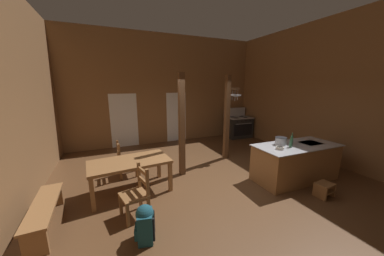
# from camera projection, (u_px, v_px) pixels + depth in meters

# --- Properties ---
(ground_plane) EXTENTS (8.48, 8.89, 0.10)m
(ground_plane) POSITION_uv_depth(u_px,v_px,m) (216.00, 185.00, 4.86)
(ground_plane) COLOR brown
(wall_back) EXTENTS (8.48, 0.14, 4.32)m
(wall_back) POSITION_uv_depth(u_px,v_px,m) (166.00, 90.00, 8.07)
(wall_back) COLOR brown
(wall_back) RESTS_ON ground_plane
(wall_right) EXTENTS (0.14, 8.89, 4.32)m
(wall_right) POSITION_uv_depth(u_px,v_px,m) (331.00, 92.00, 5.90)
(wall_right) COLOR brown
(wall_right) RESTS_ON ground_plane
(glazed_door_back_left) EXTENTS (1.00, 0.01, 2.05)m
(glazed_door_back_left) POSITION_uv_depth(u_px,v_px,m) (124.00, 121.00, 7.58)
(glazed_door_back_left) COLOR white
(glazed_door_back_left) RESTS_ON ground_plane
(glazed_panel_back_right) EXTENTS (0.84, 0.01, 2.05)m
(glazed_panel_back_right) POSITION_uv_depth(u_px,v_px,m) (176.00, 117.00, 8.40)
(glazed_panel_back_right) COLOR white
(glazed_panel_back_right) RESTS_ON ground_plane
(kitchen_island) EXTENTS (2.18, 1.00, 0.91)m
(kitchen_island) POSITION_uv_depth(u_px,v_px,m) (295.00, 162.00, 5.00)
(kitchen_island) COLOR olive
(kitchen_island) RESTS_ON ground_plane
(stove_range) EXTENTS (1.17, 0.86, 1.32)m
(stove_range) POSITION_uv_depth(u_px,v_px,m) (238.00, 127.00, 9.09)
(stove_range) COLOR #272727
(stove_range) RESTS_ON ground_plane
(support_post_with_pot_rack) EXTENTS (0.56, 0.23, 2.67)m
(support_post_with_pot_rack) POSITION_uv_depth(u_px,v_px,m) (228.00, 115.00, 6.27)
(support_post_with_pot_rack) COLOR brown
(support_post_with_pot_rack) RESTS_ON ground_plane
(support_post_center) EXTENTS (0.14, 0.14, 2.67)m
(support_post_center) POSITION_uv_depth(u_px,v_px,m) (182.00, 126.00, 5.09)
(support_post_center) COLOR brown
(support_post_center) RESTS_ON ground_plane
(step_stool) EXTENTS (0.38, 0.31, 0.30)m
(step_stool) POSITION_uv_depth(u_px,v_px,m) (324.00, 189.00, 4.26)
(step_stool) COLOR brown
(step_stool) RESTS_ON ground_plane
(dining_table) EXTENTS (1.77, 1.05, 0.74)m
(dining_table) POSITION_uv_depth(u_px,v_px,m) (130.00, 164.00, 4.36)
(dining_table) COLOR olive
(dining_table) RESTS_ON ground_plane
(ladderback_chair_near_window) EXTENTS (0.46, 0.46, 0.95)m
(ladderback_chair_near_window) POSITION_uv_depth(u_px,v_px,m) (125.00, 160.00, 5.17)
(ladderback_chair_near_window) COLOR brown
(ladderback_chair_near_window) RESTS_ON ground_plane
(ladderback_chair_by_post) EXTENTS (0.53, 0.53, 0.95)m
(ladderback_chair_by_post) POSITION_uv_depth(u_px,v_px,m) (137.00, 193.00, 3.57)
(ladderback_chair_by_post) COLOR brown
(ladderback_chair_by_post) RESTS_ON ground_plane
(bench_along_left_wall) EXTENTS (0.41, 1.47, 0.44)m
(bench_along_left_wall) POSITION_uv_depth(u_px,v_px,m) (45.00, 211.00, 3.31)
(bench_along_left_wall) COLOR olive
(bench_along_left_wall) RESTS_ON ground_plane
(backpack) EXTENTS (0.35, 0.36, 0.60)m
(backpack) POSITION_uv_depth(u_px,v_px,m) (145.00, 222.00, 3.02)
(backpack) COLOR #194756
(backpack) RESTS_ON ground_plane
(stockpot_on_counter) EXTENTS (0.34, 0.27, 0.19)m
(stockpot_on_counter) POSITION_uv_depth(u_px,v_px,m) (281.00, 141.00, 4.91)
(stockpot_on_counter) COLOR #A8AAB2
(stockpot_on_counter) RESTS_ON kitchen_island
(mixing_bowl_on_counter) EXTENTS (0.18, 0.18, 0.06)m
(mixing_bowl_on_counter) POSITION_uv_depth(u_px,v_px,m) (280.00, 148.00, 4.57)
(mixing_bowl_on_counter) COLOR silver
(mixing_bowl_on_counter) RESTS_ON kitchen_island
(bottle_tall_on_counter) EXTENTS (0.07, 0.07, 0.27)m
(bottle_tall_on_counter) POSITION_uv_depth(u_px,v_px,m) (291.00, 143.00, 4.70)
(bottle_tall_on_counter) COLOR #2D5638
(bottle_tall_on_counter) RESTS_ON kitchen_island
(bottle_short_on_counter) EXTENTS (0.06, 0.06, 0.29)m
(bottle_short_on_counter) POSITION_uv_depth(u_px,v_px,m) (292.00, 140.00, 4.92)
(bottle_short_on_counter) COLOR #2D5638
(bottle_short_on_counter) RESTS_ON kitchen_island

